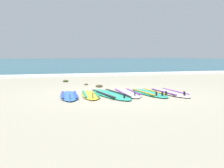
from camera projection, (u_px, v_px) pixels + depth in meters
The scene contains 12 objects.
ground_plane at pixel (118, 94), 8.98m from camera, with size 80.00×80.00×0.00m, color #B7AD93.
sea at pixel (42, 62), 44.44m from camera, with size 80.00×60.00×0.10m, color #23667A.
wave_foam_strip at pixel (75, 75), 16.32m from camera, with size 80.00×0.94×0.11m, color white.
surfboard_0 at pixel (69, 96), 8.40m from camera, with size 0.75×2.08×0.18m.
surfboard_1 at pixel (90, 95), 8.56m from camera, with size 0.73×1.99×0.18m.
surfboard_2 at pixel (110, 94), 8.71m from camera, with size 0.89×2.64×0.18m.
surfboard_3 at pixel (127, 93), 8.99m from camera, with size 0.72×2.21×0.18m.
surfboard_4 at pixel (149, 93), 9.01m from camera, with size 0.63×2.24×0.18m.
surfboard_5 at pixel (169, 93), 9.08m from camera, with size 0.61×2.27×0.18m.
seaweed_clump_near_shoreline at pixel (99, 86), 10.84m from camera, with size 0.27×0.22×0.10m, color #4C4228.
seaweed_clump_mid_sand at pixel (86, 84), 11.58m from camera, with size 0.17×0.13×0.06m, color #4C4228.
seaweed_clump_by_the_boards at pixel (66, 81), 12.85m from camera, with size 0.26×0.21×0.09m, color #384723.
Camera 1 is at (-2.76, -8.47, 1.22)m, focal length 47.31 mm.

